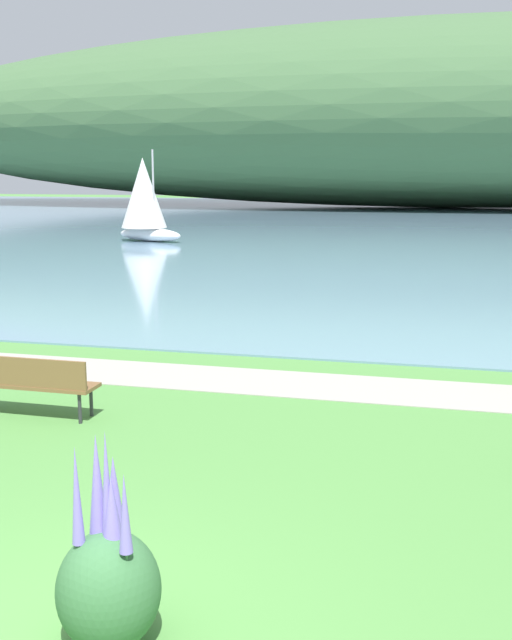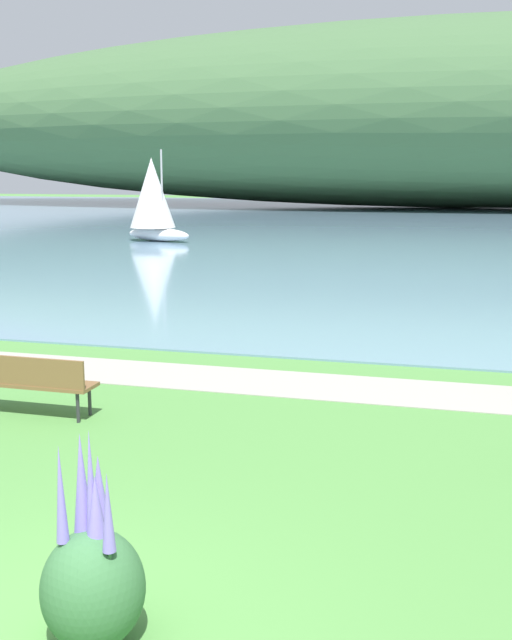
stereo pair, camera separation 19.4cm
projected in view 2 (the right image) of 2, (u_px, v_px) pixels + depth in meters
name	position (u px, v px, depth m)	size (l,w,h in m)	color
bay_water	(413.00, 221.00, 51.66)	(180.00, 80.00, 0.04)	#6B8EA8
distant_hillside	(459.00, 115.00, 69.11)	(119.67, 28.00, 16.87)	#42663D
shoreline_path	(264.00, 382.00, 12.19)	(60.00, 1.50, 0.01)	#A39E93
park_bench_near_camera	(30.00, 380.00, 10.43)	(1.80, 0.50, 0.88)	brown
echium_bush_mid_cluster	(93.00, 579.00, 5.36)	(0.75, 0.75, 1.61)	#386B3D
sailboat_mid_bay	(153.00, 198.00, 36.36)	(3.83, 2.80, 4.35)	white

